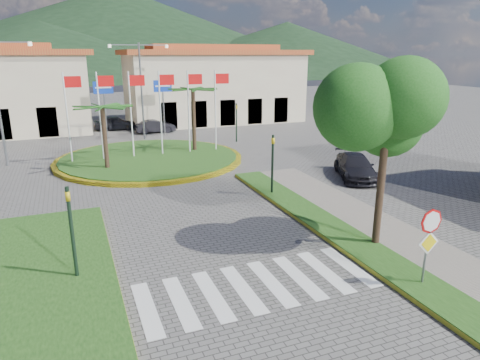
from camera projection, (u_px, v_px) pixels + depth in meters
name	position (u px, v px, depth m)	size (l,w,h in m)	color
sidewalk_right	(448.00, 278.00, 13.91)	(4.00, 28.00, 0.15)	gray
verge_right	(419.00, 285.00, 13.48)	(1.60, 28.00, 0.18)	#1A4212
median_left	(33.00, 293.00, 13.01)	(5.00, 14.00, 0.18)	#1A4212
crosswalk	(254.00, 286.00, 13.57)	(8.00, 3.00, 0.01)	silver
roundabout_island	(150.00, 158.00, 29.55)	(12.70, 12.70, 6.00)	yellow
stop_sign	(429.00, 235.00, 13.00)	(0.80, 0.11, 2.65)	slate
deciduous_tree	(388.00, 111.00, 14.96)	(3.60, 3.60, 6.80)	black
traffic_light_left	(71.00, 225.00, 13.39)	(0.15, 0.18, 3.20)	black
traffic_light_right	(273.00, 159.00, 21.75)	(0.15, 0.18, 3.20)	black
traffic_light_far	(236.00, 119.00, 35.46)	(0.18, 0.15, 3.20)	black
direction_sign_west	(104.00, 98.00, 35.87)	(1.60, 0.14, 5.20)	slate
direction_sign_east	(163.00, 96.00, 37.65)	(1.60, 0.14, 5.20)	slate
street_lamp_centre	(141.00, 86.00, 35.80)	(4.80, 0.16, 8.00)	slate
building_right	(213.00, 85.00, 46.30)	(19.08, 9.54, 8.05)	beige
hill_far_mid	(119.00, 31.00, 153.56)	(180.00, 180.00, 30.00)	black
hill_far_east	(287.00, 48.00, 152.62)	(120.00, 120.00, 18.00)	black
hill_near_back	(42.00, 51.00, 119.92)	(110.00, 110.00, 16.00)	black
white_van	(66.00, 127.00, 39.32)	(2.05, 4.44, 1.23)	white
car_dark_a	(115.00, 123.00, 41.37)	(1.57, 3.91, 1.33)	black
car_dark_b	(155.00, 126.00, 39.88)	(1.27, 3.64, 1.20)	black
car_side_right	(355.00, 167.00, 25.32)	(1.90, 4.68, 1.36)	black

